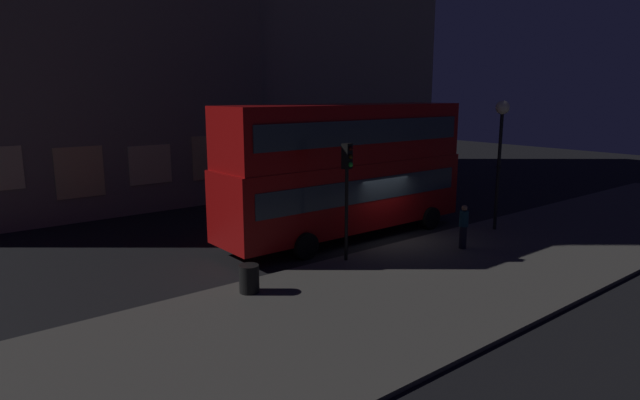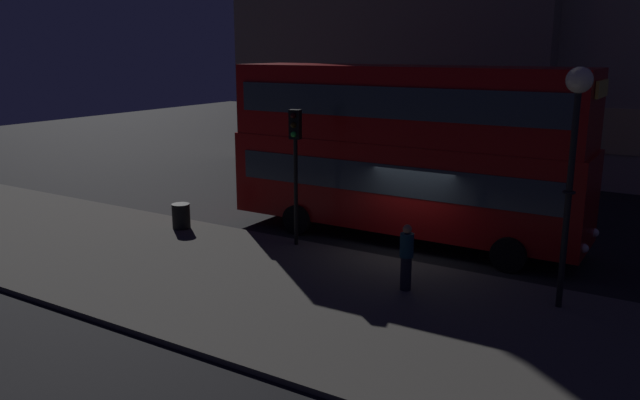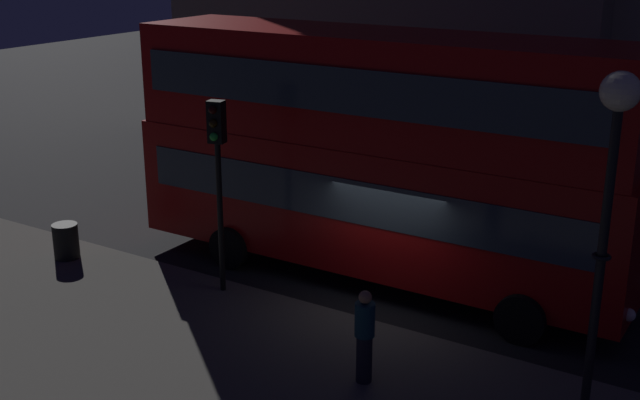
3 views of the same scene
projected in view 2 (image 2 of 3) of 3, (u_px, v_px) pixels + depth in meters
The scene contains 7 objects.
ground_plane at pixel (411, 254), 18.64m from camera, with size 80.00×80.00×0.00m, color black.
sidewalk_slab at pixel (333, 303), 14.93m from camera, with size 44.00×7.22×0.12m, color #4C4944.
double_decker_bus at pixel (403, 145), 19.49m from camera, with size 11.24×2.96×5.37m.
traffic_light_near_kerb at pixel (295, 149), 18.48m from camera, with size 0.37×0.39×4.04m.
street_lamp at pixel (575, 125), 13.60m from camera, with size 0.56×0.56×5.39m.
pedestrian at pixel (406, 256), 15.39m from camera, with size 0.34×0.34×1.65m.
litter_bin at pixel (181, 216), 20.81m from camera, with size 0.58×0.58×0.82m, color black.
Camera 2 is at (7.11, -16.49, 5.89)m, focal length 35.71 mm.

